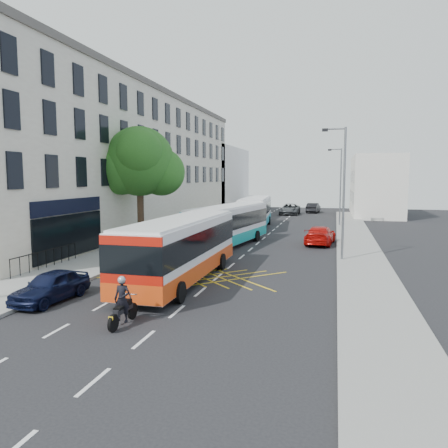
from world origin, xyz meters
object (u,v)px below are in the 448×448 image
Objects in this scene: lamp_near at (342,186)px; motorbike at (123,302)px; bus_far at (255,212)px; lamp_far at (340,182)px; bus_near at (181,248)px; distant_car_grey at (290,209)px; distant_car_dark at (313,208)px; parked_car_blue at (51,286)px; street_tree at (139,162)px; red_hatchback at (320,235)px; bus_mid at (229,225)px; parked_car_silver at (133,254)px.

motorbike is (-7.48, -13.92, -3.79)m from lamp_near.
lamp_far is at bearing 16.81° from bus_far.
bus_near is at bearing -93.15° from bus_far.
distant_car_dark is (3.02, 4.01, -0.03)m from distant_car_grey.
motorbike is 4.74m from parked_car_blue.
street_tree is 1.80× the size of red_hatchback.
bus_mid is at bearing -91.44° from distant_car_grey.
street_tree is 13.13m from bus_near.
lamp_far is 34.29m from parked_car_blue.
bus_mid is 2.57× the size of distant_car_dark.
lamp_near is at bearing 107.55° from red_hatchback.
parked_car_silver is at bearing -68.18° from street_tree.
bus_near is 5.62× the size of motorbike.
street_tree is at bearing 116.40° from parked_car_silver.
parked_car_blue is at bearing 86.74° from distant_car_dark.
distant_car_dark is (4.00, 51.31, -0.12)m from motorbike.
bus_mid is 29.14m from distant_car_grey.
distant_car_grey is at bearing 79.06° from bus_far.
bus_near reaches higher than parked_car_blue.
lamp_near is 37.75m from distant_car_dark.
distant_car_dark is at bearing 71.94° from street_tree.
bus_far is (-0.23, 12.43, 0.02)m from bus_mid.
bus_far is 28.90m from parked_car_blue.
lamp_far is 13.86m from red_hatchback.
bus_mid is 7.19m from red_hatchback.
lamp_far is 15.37m from distant_car_grey.
bus_mid is 2.07× the size of distant_car_grey.
bus_far reaches higher than distant_car_dark.
lamp_near reaches higher than parked_car_silver.
distant_car_grey is at bearing 87.85° from parked_car_blue.
bus_far is 21.33m from parked_car_silver.
bus_mid reaches higher than parked_car_silver.
bus_far is 16.78m from distant_car_grey.
lamp_far is 0.72× the size of bus_near.
street_tree is 1.10× the size of lamp_near.
motorbike is at bearing -89.43° from distant_car_grey.
bus_far is at bearing -158.60° from lamp_far.
red_hatchback is (6.04, 20.70, -0.12)m from motorbike.
motorbike is 0.53× the size of parked_car_blue.
lamp_near is 10.96m from bus_near.
bus_mid is at bearing 71.48° from parked_car_silver.
distant_car_grey reaches higher than parked_car_silver.
lamp_far reaches higher than distant_car_grey.
street_tree is 16.22m from parked_car_blue.
bus_far is 2.29× the size of red_hatchback.
bus_near is 40.56m from distant_car_grey.
parked_car_silver is 0.98× the size of distant_car_dark.
bus_mid reaches higher than red_hatchback.
parked_car_silver reaches higher than parked_car_blue.
street_tree is at bearing 21.58° from red_hatchback.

